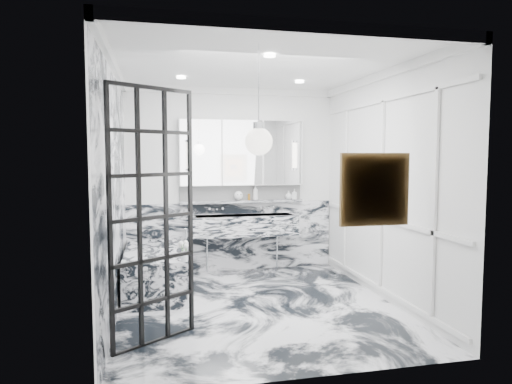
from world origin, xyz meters
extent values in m
plane|color=white|center=(0.00, 0.00, 0.00)|extent=(3.60, 3.60, 0.00)
plane|color=white|center=(0.00, 0.00, 2.80)|extent=(3.60, 3.60, 0.00)
plane|color=white|center=(0.00, 1.80, 1.40)|extent=(3.60, 0.00, 3.60)
plane|color=white|center=(0.00, -1.80, 1.40)|extent=(3.60, 0.00, 3.60)
plane|color=white|center=(-1.60, 0.00, 1.40)|extent=(0.00, 3.60, 3.60)
plane|color=white|center=(1.60, 0.00, 1.40)|extent=(0.00, 3.60, 3.60)
cube|color=white|center=(0.00, 1.78, 0.53)|extent=(3.18, 0.05, 1.05)
cube|color=white|center=(-1.59, 0.00, 1.34)|extent=(0.02, 3.56, 2.68)
cube|color=white|center=(1.58, 0.00, 1.30)|extent=(0.03, 3.40, 2.30)
imported|color=#8C5919|center=(0.36, 1.71, 1.21)|extent=(0.12, 0.12, 0.23)
imported|color=#4C4C51|center=(0.99, 1.71, 1.17)|extent=(0.10, 0.10, 0.16)
imported|color=silver|center=(0.89, 1.71, 1.16)|extent=(0.13, 0.13, 0.13)
sphere|color=white|center=(0.09, 1.71, 1.17)|extent=(0.14, 0.14, 0.14)
cylinder|color=#8C5919|center=(0.26, 1.71, 1.14)|extent=(0.04, 0.04, 0.10)
cylinder|color=silver|center=(-0.83, 0.13, 0.61)|extent=(0.08, 0.08, 0.12)
cube|color=#C56714|center=(0.59, -1.76, 1.50)|extent=(0.49, 0.05, 0.49)
sphere|color=white|center=(-0.25, -1.19, 1.90)|extent=(0.25, 0.25, 0.25)
cube|color=silver|center=(0.15, 1.55, 0.73)|extent=(1.60, 0.45, 0.30)
cube|color=silver|center=(0.15, 1.72, 1.07)|extent=(1.90, 0.14, 0.04)
cube|color=white|center=(0.15, 1.78, 1.21)|extent=(1.90, 0.03, 0.23)
cube|color=white|center=(0.15, 1.73, 1.82)|extent=(1.90, 0.16, 1.00)
cylinder|color=white|center=(-0.67, 1.63, 1.78)|extent=(0.07, 0.07, 0.40)
cylinder|color=white|center=(0.97, 1.63, 1.78)|extent=(0.07, 0.07, 0.40)
cube|color=silver|center=(-1.18, 0.90, 0.28)|extent=(0.75, 1.65, 0.55)
camera|label=1|loc=(-1.14, -5.15, 1.78)|focal=32.00mm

